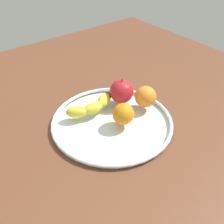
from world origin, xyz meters
The scene contains 6 objects.
ground_plane centered at (0.00, 0.00, -2.00)cm, with size 149.90×149.90×4.00cm, color brown.
fruit_bowl centered at (0.00, 0.00, 0.92)cm, with size 38.18×38.18×1.80cm.
banana centered at (-2.18, 7.53, 3.68)cm, with size 18.58×6.86×3.75cm.
apple centered at (8.62, 5.86, 5.82)cm, with size 8.03×8.03×8.83cm.
orange_center centered at (1.81, -3.22, 5.14)cm, with size 6.68×6.68×6.68cm, color orange.
orange_back_right centered at (13.29, -0.84, 5.36)cm, with size 7.12×7.12×7.12cm, color orange.
Camera 1 is at (-39.33, -50.29, 53.95)cm, focal length 42.21 mm.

